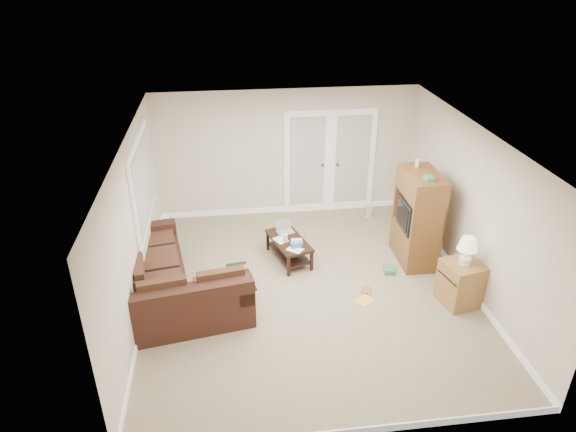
{
  "coord_description": "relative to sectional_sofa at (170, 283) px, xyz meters",
  "views": [
    {
      "loc": [
        -1.15,
        -6.51,
        4.76
      ],
      "look_at": [
        -0.26,
        0.44,
        1.1
      ],
      "focal_mm": 32.0,
      "sensor_mm": 36.0,
      "label": 1
    }
  ],
  "objects": [
    {
      "name": "side_cabinet",
      "position": [
        4.3,
        -0.6,
        0.09
      ],
      "size": [
        0.63,
        0.63,
        1.11
      ],
      "rotation": [
        0.0,
        0.0,
        0.22
      ],
      "color": "olive",
      "rests_on": "floor"
    },
    {
      "name": "coffee_table",
      "position": [
        1.91,
        0.91,
        -0.09
      ],
      "size": [
        0.75,
        1.07,
        0.66
      ],
      "rotation": [
        0.0,
        0.0,
        0.29
      ],
      "color": "black",
      "rests_on": "floor"
    },
    {
      "name": "french_doors",
      "position": [
        2.95,
        2.7,
        0.73
      ],
      "size": [
        1.8,
        0.05,
        2.13
      ],
      "color": "white",
      "rests_on": "floor"
    },
    {
      "name": "wall_front",
      "position": [
        2.1,
        -2.77,
        0.94
      ],
      "size": [
        5.0,
        0.02,
        2.5
      ],
      "primitive_type": "cube",
      "color": "beige",
      "rests_on": "floor"
    },
    {
      "name": "wall_left",
      "position": [
        -0.4,
        -0.02,
        0.94
      ],
      "size": [
        0.02,
        5.5,
        2.5
      ],
      "primitive_type": "cube",
      "color": "beige",
      "rests_on": "floor"
    },
    {
      "name": "ceiling",
      "position": [
        2.1,
        -0.02,
        2.19
      ],
      "size": [
        5.0,
        5.5,
        0.02
      ],
      "primitive_type": "cube",
      "color": "white",
      "rests_on": "wall_back"
    },
    {
      "name": "wall_right",
      "position": [
        4.6,
        -0.02,
        0.94
      ],
      "size": [
        0.02,
        5.5,
        2.5
      ],
      "primitive_type": "cube",
      "color": "beige",
      "rests_on": "floor"
    },
    {
      "name": "floor_magazine",
      "position": [
        2.9,
        -0.41,
        -0.31
      ],
      "size": [
        0.34,
        0.32,
        0.01
      ],
      "primitive_type": "cube",
      "rotation": [
        0.0,
        0.0,
        0.58
      ],
      "color": "gold",
      "rests_on": "floor"
    },
    {
      "name": "floor_greenbox",
      "position": [
        3.5,
        0.3,
        -0.27
      ],
      "size": [
        0.19,
        0.24,
        0.09
      ],
      "primitive_type": "cube",
      "rotation": [
        0.0,
        0.0,
        -0.14
      ],
      "color": "#3B834F",
      "rests_on": "floor"
    },
    {
      "name": "floor_book",
      "position": [
        2.93,
        -0.12,
        -0.3
      ],
      "size": [
        0.21,
        0.24,
        0.01
      ],
      "primitive_type": "imported",
      "rotation": [
        0.0,
        0.0,
        -0.42
      ],
      "color": "brown",
      "rests_on": "floor"
    },
    {
      "name": "space_heater",
      "position": [
        3.68,
        2.27,
        -0.17
      ],
      "size": [
        0.14,
        0.12,
        0.28
      ],
      "primitive_type": "cube",
      "rotation": [
        0.0,
        0.0,
        0.3
      ],
      "color": "silver",
      "rests_on": "floor"
    },
    {
      "name": "wall_back",
      "position": [
        2.1,
        2.73,
        0.94
      ],
      "size": [
        5.0,
        0.02,
        2.5
      ],
      "primitive_type": "cube",
      "color": "beige",
      "rests_on": "floor"
    },
    {
      "name": "baseboards",
      "position": [
        2.1,
        -0.02,
        -0.26
      ],
      "size": [
        5.0,
        5.5,
        0.1
      ],
      "primitive_type": null,
      "color": "white",
      "rests_on": "floor"
    },
    {
      "name": "sectional_sofa",
      "position": [
        0.0,
        0.0,
        0.0
      ],
      "size": [
        2.1,
        2.66,
        0.79
      ],
      "rotation": [
        0.0,
        0.0,
        0.17
      ],
      "color": "#3A1F16",
      "rests_on": "floor"
    },
    {
      "name": "floor",
      "position": [
        2.1,
        -0.02,
        -0.31
      ],
      "size": [
        5.5,
        5.5,
        0.0
      ],
      "primitive_type": "plane",
      "color": "gray",
      "rests_on": "ground"
    },
    {
      "name": "tv_armoire",
      "position": [
        4.03,
        0.66,
        0.49
      ],
      "size": [
        0.56,
        1.0,
        1.71
      ],
      "rotation": [
        0.0,
        0.0,
        -0.01
      ],
      "color": "brown",
      "rests_on": "floor"
    },
    {
      "name": "window_left",
      "position": [
        -0.36,
        0.98,
        1.24
      ],
      "size": [
        0.05,
        1.92,
        1.42
      ],
      "color": "white",
      "rests_on": "wall_left"
    }
  ]
}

